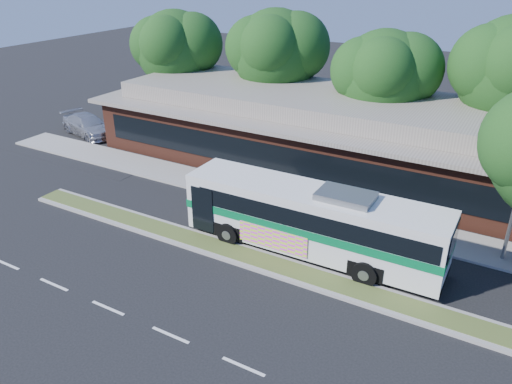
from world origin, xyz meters
TOP-DOWN VIEW (x-y plane):
  - ground at (0.00, 0.00)m, footprint 120.00×120.00m
  - median_strip at (0.00, 0.60)m, footprint 26.00×1.10m
  - sidewalk at (0.00, 6.40)m, footprint 44.00×2.60m
  - parking_lot at (-18.00, 10.00)m, footprint 14.00×12.00m
  - plaza_building at (0.00, 12.99)m, footprint 33.20×11.20m
  - tree_bg_a at (-14.58, 15.14)m, footprint 6.47×5.80m
  - tree_bg_b at (-6.57, 16.14)m, footprint 6.69×6.00m
  - tree_bg_c at (1.40, 15.13)m, footprint 6.24×5.60m
  - transit_bus at (2.06, 2.46)m, footprint 11.73×2.84m
  - sedan at (-19.00, 9.18)m, footprint 5.53×3.35m

SIDE VIEW (x-z plane):
  - ground at x=0.00m, z-range 0.00..0.00m
  - parking_lot at x=-18.00m, z-range 0.00..0.01m
  - sidewalk at x=0.00m, z-range 0.00..0.12m
  - median_strip at x=0.00m, z-range 0.00..0.15m
  - sedan at x=-19.00m, z-range 0.00..1.50m
  - transit_bus at x=2.06m, z-range 0.19..3.47m
  - plaza_building at x=0.00m, z-range -0.10..4.35m
  - tree_bg_c at x=1.40m, z-range 1.46..9.72m
  - tree_bg_a at x=-14.58m, z-range 1.55..10.18m
  - tree_bg_b at x=-6.57m, z-range 1.64..10.64m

